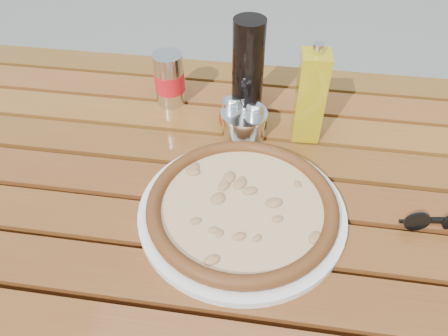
# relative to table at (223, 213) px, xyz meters

# --- Properties ---
(table) EXTENTS (1.40, 0.90, 0.75)m
(table) POSITION_rel_table_xyz_m (0.00, 0.00, 0.00)
(table) COLOR #321D0B
(table) RESTS_ON ground
(plate) EXTENTS (0.45, 0.45, 0.01)m
(plate) POSITION_rel_table_xyz_m (0.04, -0.06, 0.08)
(plate) COLOR white
(plate) RESTS_ON table
(pizza) EXTENTS (0.37, 0.37, 0.03)m
(pizza) POSITION_rel_table_xyz_m (0.04, -0.06, 0.10)
(pizza) COLOR #FFE8B6
(pizza) RESTS_ON plate
(pepper_shaker) EXTENTS (0.06, 0.06, 0.08)m
(pepper_shaker) POSITION_rel_table_xyz_m (-0.01, 0.18, 0.11)
(pepper_shaker) COLOR #B03514
(pepper_shaker) RESTS_ON table
(oregano_shaker) EXTENTS (0.07, 0.07, 0.08)m
(oregano_shaker) POSITION_rel_table_xyz_m (0.04, 0.16, 0.11)
(oregano_shaker) COLOR #323A17
(oregano_shaker) RESTS_ON table
(dark_bottle) EXTENTS (0.08, 0.08, 0.22)m
(dark_bottle) POSITION_rel_table_xyz_m (0.02, 0.24, 0.19)
(dark_bottle) COLOR black
(dark_bottle) RESTS_ON table
(soda_can) EXTENTS (0.08, 0.08, 0.12)m
(soda_can) POSITION_rel_table_xyz_m (-0.16, 0.25, 0.13)
(soda_can) COLOR silver
(soda_can) RESTS_ON table
(olive_oil_cruet) EXTENTS (0.06, 0.06, 0.21)m
(olive_oil_cruet) POSITION_rel_table_xyz_m (0.15, 0.18, 0.17)
(olive_oil_cruet) COLOR #B19812
(olive_oil_cruet) RESTS_ON table
(parmesan_tin) EXTENTS (0.12, 0.12, 0.07)m
(parmesan_tin) POSITION_rel_table_xyz_m (0.02, 0.16, 0.11)
(parmesan_tin) COLOR silver
(parmesan_tin) RESTS_ON table
(sunglasses) EXTENTS (0.11, 0.04, 0.04)m
(sunglasses) POSITION_rel_table_xyz_m (0.37, -0.04, 0.09)
(sunglasses) COLOR black
(sunglasses) RESTS_ON table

